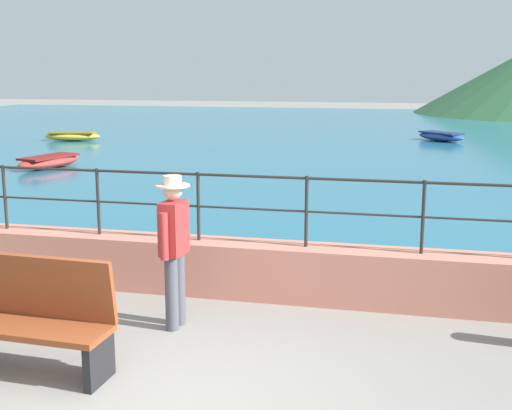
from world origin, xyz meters
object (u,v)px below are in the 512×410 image
Objects in this scene: bench_main at (29,315)px; boat_0 at (72,136)px; boat_1 at (441,136)px; boat_2 at (49,161)px; person_walking at (174,244)px.

bench_main is 22.17m from boat_0.
boat_1 is 0.93× the size of boat_2.
person_walking is (0.99, 1.36, 0.42)m from bench_main.
boat_2 is at bearing 126.23° from person_walking.
person_walking reaches higher than boat_1.
boat_1 and boat_2 have the same top height.
boat_0 is 1.07× the size of boat_1.
person_walking is 0.77× the size of boat_1.
boat_1 is (4.68, 23.14, -0.30)m from bench_main.
bench_main is 23.61m from boat_1.
person_walking is 13.51m from boat_2.
person_walking is 0.71× the size of boat_2.
bench_main is 0.76× the size of boat_1.
person_walking is at bearing -58.43° from boat_0.
bench_main reaches higher than boat_0.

